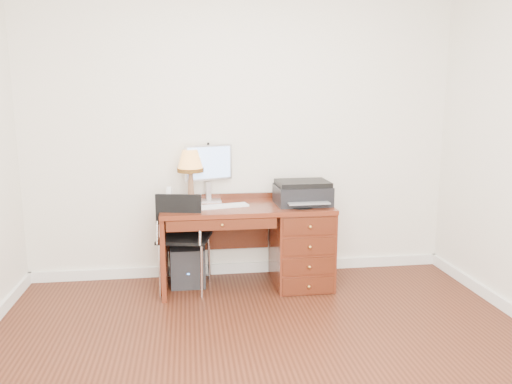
{
  "coord_description": "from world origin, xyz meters",
  "views": [
    {
      "loc": [
        -0.51,
        -2.9,
        1.69
      ],
      "look_at": [
        0.06,
        1.2,
        0.91
      ],
      "focal_mm": 35.0,
      "sensor_mm": 36.0,
      "label": 1
    }
  ],
  "objects": [
    {
      "name": "ground",
      "position": [
        0.0,
        0.0,
        0.0
      ],
      "size": [
        4.0,
        4.0,
        0.0
      ],
      "primitive_type": "plane",
      "color": "#39180D",
      "rests_on": "ground"
    },
    {
      "name": "room_shell",
      "position": [
        0.0,
        0.63,
        0.05
      ],
      "size": [
        4.0,
        4.0,
        4.0
      ],
      "color": "white",
      "rests_on": "ground"
    },
    {
      "name": "desk",
      "position": [
        0.32,
        1.4,
        0.41
      ],
      "size": [
        1.5,
        0.67,
        0.75
      ],
      "color": "maroon",
      "rests_on": "ground"
    },
    {
      "name": "monitor",
      "position": [
        -0.31,
        1.64,
        1.08
      ],
      "size": [
        0.44,
        0.22,
        0.52
      ],
      "rotation": [
        0.0,
        0.0,
        0.33
      ],
      "color": "silver",
      "rests_on": "desk"
    },
    {
      "name": "keyboard",
      "position": [
        -0.21,
        1.36,
        0.76
      ],
      "size": [
        0.45,
        0.21,
        0.02
      ],
      "primitive_type": "cube",
      "rotation": [
        0.0,
        0.0,
        0.21
      ],
      "color": "white",
      "rests_on": "desk"
    },
    {
      "name": "mouse_pad",
      "position": [
        0.46,
        1.25,
        0.76
      ],
      "size": [
        0.21,
        0.21,
        0.04
      ],
      "color": "black",
      "rests_on": "desk"
    },
    {
      "name": "printer",
      "position": [
        0.5,
        1.38,
        0.85
      ],
      "size": [
        0.49,
        0.38,
        0.21
      ],
      "rotation": [
        0.0,
        0.0,
        0.03
      ],
      "color": "black",
      "rests_on": "desk"
    },
    {
      "name": "leg_lamp",
      "position": [
        -0.48,
        1.55,
        1.1
      ],
      "size": [
        0.24,
        0.24,
        0.48
      ],
      "color": "black",
      "rests_on": "desk"
    },
    {
      "name": "phone",
      "position": [
        -0.68,
        1.42,
        0.8
      ],
      "size": [
        0.1,
        0.1,
        0.18
      ],
      "rotation": [
        0.0,
        0.0,
        -0.26
      ],
      "color": "white",
      "rests_on": "desk"
    },
    {
      "name": "pen_cup",
      "position": [
        0.41,
        1.63,
        0.8
      ],
      "size": [
        0.08,
        0.08,
        0.1
      ],
      "primitive_type": "cylinder",
      "color": "black",
      "rests_on": "desk"
    },
    {
      "name": "chair",
      "position": [
        -0.55,
        1.32,
        0.55
      ],
      "size": [
        0.51,
        0.51,
        0.9
      ],
      "rotation": [
        0.0,
        0.0,
        -0.22
      ],
      "color": "black",
      "rests_on": "ground"
    },
    {
      "name": "equipment_box",
      "position": [
        -0.53,
        1.5,
        0.18
      ],
      "size": [
        0.31,
        0.31,
        0.36
      ],
      "primitive_type": "cube",
      "rotation": [
        0.0,
        0.0,
        -0.0
      ],
      "color": "black",
      "rests_on": "ground"
    }
  ]
}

